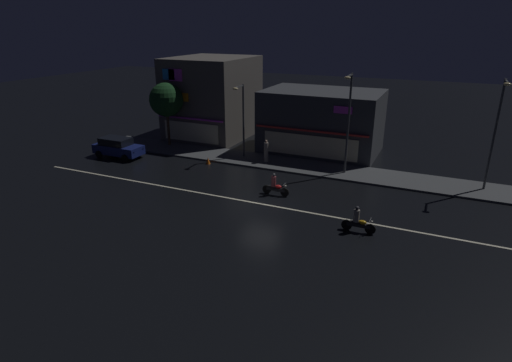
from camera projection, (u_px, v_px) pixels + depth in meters
The scene contains 14 objects.
ground_plane at pixel (262, 204), 27.07m from camera, with size 140.00×140.00×0.00m, color black.
lane_divider_stripe at pixel (262, 204), 27.07m from camera, with size 36.58×0.16×0.01m, color beige.
sidewalk_far at pixel (302, 166), 33.97m from camera, with size 38.50×3.62×0.14m, color #424447.
storefront_left_block at pixel (213, 97), 42.23m from camera, with size 7.25×8.60×7.79m.
storefront_center_block at pixel (322, 121), 37.45m from camera, with size 10.07×6.85×5.40m.
streetlamp_west at pixel (242, 114), 34.88m from camera, with size 0.44×1.64×6.09m.
streetlamp_mid at pixel (348, 117), 30.70m from camera, with size 0.44×1.64×7.43m.
streetlamp_east at pixel (496, 127), 27.48m from camera, with size 0.44×1.64×7.46m.
pedestrian_on_sidewalk at pixel (266, 152), 34.60m from camera, with size 0.36×0.36×1.84m.
street_tree at pixel (166, 100), 38.23m from camera, with size 3.07×3.07×5.76m.
parked_car_near_kerb at pixel (118, 147), 36.34m from camera, with size 4.30×1.98×1.67m.
motorcycle_lead at pixel (275, 186), 28.32m from camera, with size 1.90×0.60×1.52m.
motorcycle_following at pixel (358, 221), 23.29m from camera, with size 1.90×0.60×1.52m.
traffic_cone at pixel (208, 161), 34.69m from camera, with size 0.36×0.36×0.55m, color orange.
Camera 1 is at (9.89, -22.77, 10.89)m, focal length 29.66 mm.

